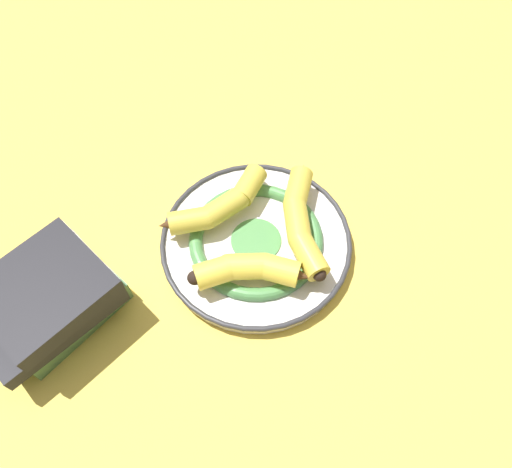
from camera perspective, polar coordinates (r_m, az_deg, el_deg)
ground_plane at (r=0.82m, az=-1.55°, el=1.50°), size 2.80×2.80×0.00m
decorative_bowl at (r=0.78m, az=0.00°, el=-0.89°), size 0.30×0.30×0.03m
banana_a at (r=0.77m, az=-4.30°, el=3.25°), size 0.13×0.17×0.04m
banana_b at (r=0.76m, az=5.13°, el=1.70°), size 0.10×0.20×0.04m
banana_c at (r=0.71m, az=-0.79°, el=-4.06°), size 0.17×0.08×0.04m
book_stack at (r=0.75m, az=-22.39°, el=-6.96°), size 0.21×0.23×0.10m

